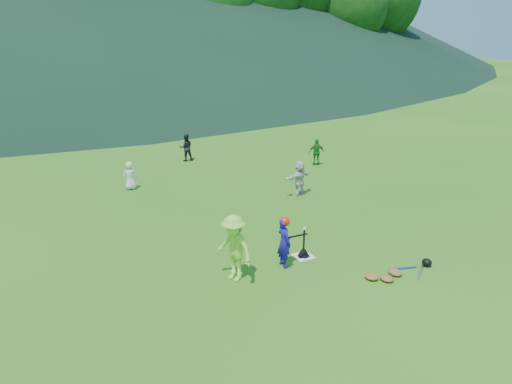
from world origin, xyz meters
The scene contains 13 objects.
ground centered at (0.00, 0.00, 0.00)m, with size 120.00×120.00×0.00m, color #265D15.
home_plate centered at (0.00, 0.00, 0.01)m, with size 0.45×0.45×0.02m, color silver.
baseball centered at (0.00, 0.00, 0.74)m, with size 0.08×0.08×0.08m, color white.
batter_child centered at (-0.67, -0.19, 0.60)m, with size 0.44×0.29×1.21m, color #181591.
adult_coach centered at (-1.96, -0.23, 0.76)m, with size 0.98×0.56×1.52m, color #8FD43E.
fielder_a centered at (-2.44, 7.04, 0.48)m, with size 0.47×0.31×0.97m, color silver.
fielder_b centered at (0.50, 9.61, 0.55)m, with size 0.54×0.42×1.11m, color black.
fielder_c centered at (4.83, 6.60, 0.53)m, with size 0.62×0.26×1.05m, color #1E6623.
fielder_d centered at (2.32, 3.89, 0.58)m, with size 1.08×0.34×1.16m, color silver.
batting_tee centered at (0.00, 0.00, 0.13)m, with size 0.30×0.30×0.68m.
batter_gear centered at (-0.65, -0.19, 1.09)m, with size 0.73×0.26×0.57m.
equipment_pile centered at (1.34, -1.74, 0.07)m, with size 1.80×0.73×0.19m.
outfield_fence centered at (0.00, 28.00, 0.70)m, with size 70.07×0.08×1.33m.
Camera 1 is at (-6.09, -9.18, 5.46)m, focal length 35.00 mm.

